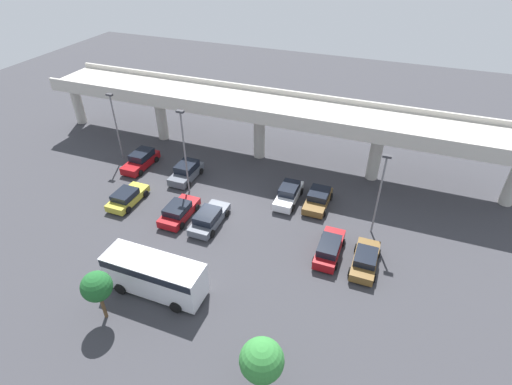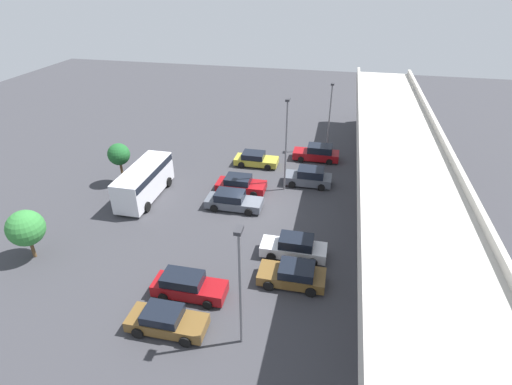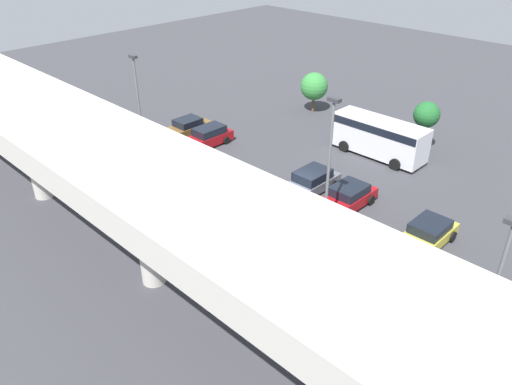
# 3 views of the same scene
# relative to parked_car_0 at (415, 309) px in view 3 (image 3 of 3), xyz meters

# --- Properties ---
(ground_plane) EXTENTS (108.10, 108.10, 0.00)m
(ground_plane) POSITION_rel_parked_car_0_xyz_m (11.22, -4.82, -0.79)
(ground_plane) COLOR #38383D
(highway_overpass) EXTENTS (51.69, 6.47, 7.02)m
(highway_overpass) POSITION_rel_parked_car_0_xyz_m (11.22, 6.78, 4.87)
(highway_overpass) COLOR #BCB7AD
(highway_overpass) RESTS_ON ground_plane
(parked_car_0) EXTENTS (2.14, 4.85, 1.70)m
(parked_car_0) POSITION_rel_parked_car_0_xyz_m (0.00, 0.00, 0.00)
(parked_car_0) COLOR maroon
(parked_car_0) RESTS_ON ground_plane
(parked_car_1) EXTENTS (2.19, 4.49, 1.40)m
(parked_car_1) POSITION_rel_parked_car_0_xyz_m (2.66, -6.19, -0.13)
(parked_car_1) COLOR gold
(parked_car_1) RESTS_ON ground_plane
(parked_car_2) EXTENTS (2.20, 4.42, 1.70)m
(parked_car_2) POSITION_rel_parked_car_0_xyz_m (5.79, -0.32, 0.01)
(parked_car_2) COLOR #515660
(parked_car_2) RESTS_ON ground_plane
(parked_car_3) EXTENTS (2.24, 4.54, 1.47)m
(parked_car_3) POSITION_rel_parked_car_0_xyz_m (8.41, -6.38, -0.10)
(parked_car_3) COLOR maroon
(parked_car_3) RESTS_ON ground_plane
(parked_car_4) EXTENTS (2.18, 4.86, 1.50)m
(parked_car_4) POSITION_rel_parked_car_0_xyz_m (11.41, -6.30, -0.09)
(parked_car_4) COLOR #515660
(parked_car_4) RESTS_ON ground_plane
(parked_car_5) EXTENTS (2.00, 4.71, 1.66)m
(parked_car_5) POSITION_rel_parked_car_0_xyz_m (16.91, -0.25, -0.02)
(parked_car_5) COLOR silver
(parked_car_5) RESTS_ON ground_plane
(parked_car_6) EXTENTS (2.23, 4.40, 1.46)m
(parked_car_6) POSITION_rel_parked_car_0_xyz_m (19.72, 0.04, -0.09)
(parked_car_6) COLOR brown
(parked_car_6) RESTS_ON ground_plane
(parked_car_7) EXTENTS (1.97, 4.68, 1.56)m
(parked_car_7) POSITION_rel_parked_car_0_xyz_m (22.21, -6.31, -0.06)
(parked_car_7) COLOR maroon
(parked_car_7) RESTS_ON ground_plane
(parked_car_8) EXTENTS (2.05, 4.57, 1.44)m
(parked_car_8) POSITION_rel_parked_car_0_xyz_m (25.11, -6.53, -0.12)
(parked_car_8) COLOR brown
(parked_car_8) RESTS_ON ground_plane
(shuttle_bus) EXTENTS (7.45, 2.70, 2.90)m
(shuttle_bus) POSITION_rel_parked_car_0_xyz_m (11.24, -14.50, 0.93)
(shuttle_bus) COLOR silver
(shuttle_bus) RESTS_ON ground_plane
(lamp_post_near_aisle) EXTENTS (0.70, 0.35, 7.67)m
(lamp_post_near_aisle) POSITION_rel_parked_car_0_xyz_m (25.05, -2.11, 3.73)
(lamp_post_near_aisle) COLOR slate
(lamp_post_near_aisle) RESTS_ON ground_plane
(lamp_post_mid_lot) EXTENTS (0.70, 0.35, 8.68)m
(lamp_post_mid_lot) POSITION_rel_parked_car_0_xyz_m (7.23, -2.43, 4.25)
(lamp_post_mid_lot) COLOR slate
(lamp_post_mid_lot) RESTS_ON ground_plane
(lamp_post_by_overpass) EXTENTS (0.70, 0.35, 7.57)m
(lamp_post_by_overpass) POSITION_rel_parked_car_0_xyz_m (-3.15, 0.87, 3.67)
(lamp_post_by_overpass) COLOR slate
(lamp_post_by_overpass) RESTS_ON ground_plane
(tree_front_left) EXTENTS (2.05, 2.05, 4.05)m
(tree_front_left) POSITION_rel_parked_car_0_xyz_m (9.25, -17.82, 2.21)
(tree_front_left) COLOR brown
(tree_front_left) RESTS_ON ground_plane
(tree_front_centre) EXTENTS (2.56, 2.56, 3.77)m
(tree_front_centre) POSITION_rel_parked_car_0_xyz_m (20.94, -18.54, 1.69)
(tree_front_centre) COLOR brown
(tree_front_centre) RESTS_ON ground_plane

